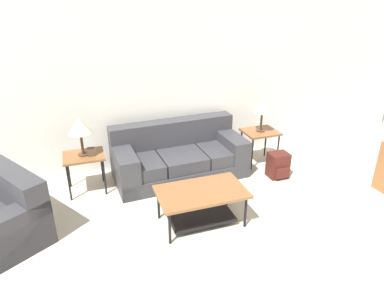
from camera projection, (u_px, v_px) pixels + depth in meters
name	position (u px, v px, depth m)	size (l,w,h in m)	color
wall_back	(176.00, 85.00, 5.44)	(9.05, 0.06, 2.60)	silver
couch	(179.00, 157.00, 5.31)	(2.03, 1.00, 0.82)	#38383D
coffee_table	(201.00, 199.00, 4.15)	(1.07, 0.63, 0.46)	brown
side_table_left	(84.00, 159.00, 4.78)	(0.55, 0.47, 0.57)	brown
side_table_right	(260.00, 134.00, 5.63)	(0.55, 0.47, 0.57)	brown
table_lamp_left	(80.00, 126.00, 4.59)	(0.32, 0.32, 0.55)	#472D1E
table_lamp_right	(263.00, 106.00, 5.43)	(0.32, 0.32, 0.55)	#472D1E
backpack	(278.00, 165.00, 5.29)	(0.30, 0.31, 0.40)	#4C1E19
picture_frame	(91.00, 152.00, 4.70)	(0.10, 0.04, 0.13)	#4C3828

